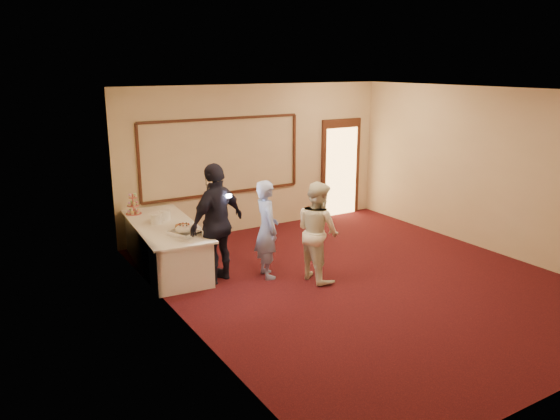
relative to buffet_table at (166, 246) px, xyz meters
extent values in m
plane|color=black|center=(2.50, -2.20, -0.39)|extent=(7.00, 7.00, 0.00)
cube|color=beige|center=(2.50, 1.30, 1.11)|extent=(6.00, 0.04, 3.00)
cube|color=beige|center=(-0.50, -2.20, 1.11)|extent=(0.04, 7.00, 3.00)
cube|color=beige|center=(5.50, -2.20, 1.11)|extent=(0.04, 7.00, 3.00)
cube|color=white|center=(2.50, -2.20, 2.61)|extent=(6.00, 7.00, 0.04)
cube|color=#381E11|center=(1.70, 1.27, 0.46)|extent=(3.40, 0.04, 0.05)
cube|color=#381E11|center=(1.70, 1.27, 1.96)|extent=(3.40, 0.04, 0.05)
cube|color=#381E11|center=(0.00, 1.27, 1.21)|extent=(0.05, 0.04, 1.50)
cube|color=#381E11|center=(3.40, 1.27, 1.21)|extent=(0.05, 0.04, 1.50)
cube|color=#381E11|center=(4.65, 1.26, 0.71)|extent=(1.05, 0.06, 2.20)
cube|color=#FFBF66|center=(4.65, 1.23, 0.61)|extent=(0.85, 0.02, 2.00)
cube|color=white|center=(0.00, 0.00, -0.02)|extent=(1.10, 2.51, 0.74)
cube|color=white|center=(0.00, 0.00, 0.37)|extent=(1.22, 2.65, 0.03)
cube|color=silver|center=(0.07, -0.73, 0.40)|extent=(0.47, 0.52, 0.04)
ellipsoid|color=white|center=(0.07, -0.73, 0.48)|extent=(0.28, 0.28, 0.13)
cube|color=silver|center=(0.16, -0.60, 0.42)|extent=(0.24, 0.23, 0.01)
cylinder|color=#C75550|center=(-0.25, 0.93, 0.57)|extent=(0.02, 0.02, 0.37)
cylinder|color=#C75550|center=(-0.25, 0.93, 0.39)|extent=(0.28, 0.28, 0.01)
cylinder|color=#C75550|center=(-0.25, 0.93, 0.54)|extent=(0.21, 0.21, 0.01)
cylinder|color=#C75550|center=(-0.25, 0.93, 0.69)|extent=(0.15, 0.15, 0.01)
cylinder|color=white|center=(-0.10, 0.13, 0.46)|extent=(0.19, 0.19, 0.16)
cylinder|color=white|center=(-0.10, 0.13, 0.55)|extent=(0.20, 0.20, 0.01)
cylinder|color=white|center=(0.11, 0.28, 0.46)|extent=(0.19, 0.19, 0.16)
cylinder|color=white|center=(0.11, 0.28, 0.55)|extent=(0.20, 0.20, 0.01)
cylinder|color=white|center=(0.18, -0.36, 0.39)|extent=(0.28, 0.28, 0.01)
cylinder|color=olive|center=(0.18, -0.36, 0.42)|extent=(0.24, 0.24, 0.04)
imported|color=#90A5EB|center=(1.28, -1.23, 0.42)|extent=(0.49, 0.65, 1.61)
imported|color=white|center=(1.92, -1.75, 0.42)|extent=(0.64, 0.81, 1.61)
imported|color=black|center=(0.52, -0.98, 0.57)|extent=(1.22, 0.87, 1.92)
cube|color=white|center=(0.65, -1.16, 1.04)|extent=(0.08, 0.06, 0.05)
camera|label=1|loc=(-2.89, -8.55, 3.00)|focal=35.00mm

